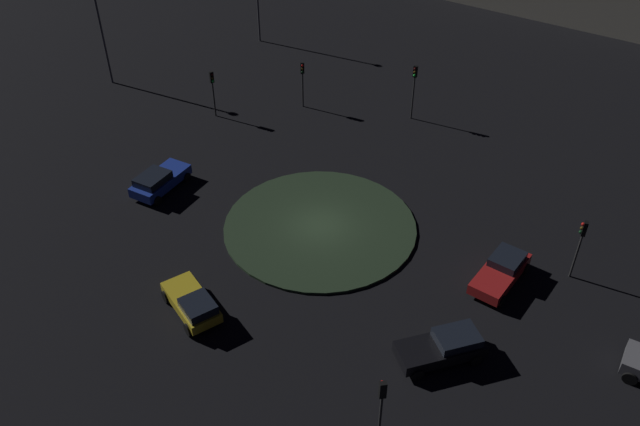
{
  "coord_description": "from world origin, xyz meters",
  "views": [
    {
      "loc": [
        27.13,
        16.14,
        25.47
      ],
      "look_at": [
        0.0,
        0.0,
        1.11
      ],
      "focal_mm": 36.38,
      "sensor_mm": 36.0,
      "label": 1
    }
  ],
  "objects_px": {
    "car_red": "(501,271)",
    "car_black": "(444,347)",
    "car_yellow": "(193,303)",
    "traffic_light_southwest_near": "(303,76)",
    "car_blue": "(159,180)",
    "traffic_light_northeast": "(382,400)",
    "traffic_light_southwest": "(213,85)",
    "traffic_light_north": "(581,238)",
    "traffic_light_west": "(414,82)",
    "streetlamp_south": "(98,13)"
  },
  "relations": [
    {
      "from": "car_red",
      "to": "car_black",
      "type": "bearing_deg",
      "value": 0.8
    },
    {
      "from": "car_black",
      "to": "car_red",
      "type": "bearing_deg",
      "value": -142.99
    },
    {
      "from": "car_black",
      "to": "car_red",
      "type": "distance_m",
      "value": 6.87
    },
    {
      "from": "car_yellow",
      "to": "traffic_light_southwest_near",
      "type": "xyz_separation_m",
      "value": [
        -22.58,
        -7.21,
        2.0
      ]
    },
    {
      "from": "car_blue",
      "to": "traffic_light_northeast",
      "type": "height_order",
      "value": "traffic_light_northeast"
    },
    {
      "from": "traffic_light_southwest",
      "to": "traffic_light_northeast",
      "type": "bearing_deg",
      "value": -10.03
    },
    {
      "from": "traffic_light_southwest_near",
      "to": "car_blue",
      "type": "bearing_deg",
      "value": -43.76
    },
    {
      "from": "car_black",
      "to": "traffic_light_north",
      "type": "height_order",
      "value": "traffic_light_north"
    },
    {
      "from": "traffic_light_southwest_near",
      "to": "traffic_light_west",
      "type": "height_order",
      "value": "traffic_light_west"
    },
    {
      "from": "traffic_light_west",
      "to": "car_red",
      "type": "bearing_deg",
      "value": 36.73
    },
    {
      "from": "car_black",
      "to": "streetlamp_south",
      "type": "relative_size",
      "value": 0.47
    },
    {
      "from": "car_black",
      "to": "traffic_light_west",
      "type": "bearing_deg",
      "value": -109.25
    },
    {
      "from": "traffic_light_southwest_near",
      "to": "streetlamp_south",
      "type": "relative_size",
      "value": 0.41
    },
    {
      "from": "traffic_light_southwest",
      "to": "car_black",
      "type": "bearing_deg",
      "value": 0.05
    },
    {
      "from": "traffic_light_north",
      "to": "traffic_light_west",
      "type": "xyz_separation_m",
      "value": [
        -12.08,
        -15.36,
        0.34
      ]
    },
    {
      "from": "traffic_light_northeast",
      "to": "traffic_light_west",
      "type": "height_order",
      "value": "traffic_light_west"
    },
    {
      "from": "traffic_light_north",
      "to": "traffic_light_west",
      "type": "distance_m",
      "value": 19.55
    },
    {
      "from": "car_red",
      "to": "traffic_light_northeast",
      "type": "bearing_deg",
      "value": 0.55
    },
    {
      "from": "car_blue",
      "to": "traffic_light_west",
      "type": "xyz_separation_m",
      "value": [
        -17.58,
        10.48,
        2.4
      ]
    },
    {
      "from": "traffic_light_southwest_near",
      "to": "traffic_light_west",
      "type": "bearing_deg",
      "value": 72.12
    },
    {
      "from": "car_red",
      "to": "traffic_light_northeast",
      "type": "xyz_separation_m",
      "value": [
        12.71,
        -1.31,
        2.18
      ]
    },
    {
      "from": "car_yellow",
      "to": "traffic_light_northeast",
      "type": "distance_m",
      "value": 12.27
    },
    {
      "from": "traffic_light_north",
      "to": "streetlamp_south",
      "type": "bearing_deg",
      "value": -19.78
    },
    {
      "from": "traffic_light_southwest",
      "to": "streetlamp_south",
      "type": "height_order",
      "value": "streetlamp_south"
    },
    {
      "from": "traffic_light_northeast",
      "to": "streetlamp_south",
      "type": "relative_size",
      "value": 0.44
    },
    {
      "from": "traffic_light_southwest",
      "to": "traffic_light_northeast",
      "type": "relative_size",
      "value": 0.93
    },
    {
      "from": "car_yellow",
      "to": "traffic_light_north",
      "type": "relative_size",
      "value": 1.1
    },
    {
      "from": "car_blue",
      "to": "traffic_light_southwest_near",
      "type": "relative_size",
      "value": 1.14
    },
    {
      "from": "traffic_light_north",
      "to": "traffic_light_northeast",
      "type": "relative_size",
      "value": 0.97
    },
    {
      "from": "car_red",
      "to": "traffic_light_southwest_near",
      "type": "xyz_separation_m",
      "value": [
        -11.73,
        -20.44,
        2.01
      ]
    },
    {
      "from": "traffic_light_northeast",
      "to": "car_blue",
      "type": "bearing_deg",
      "value": 25.31
    },
    {
      "from": "traffic_light_southwest",
      "to": "car_blue",
      "type": "bearing_deg",
      "value": -44.04
    },
    {
      "from": "traffic_light_north",
      "to": "traffic_light_northeast",
      "type": "xyz_separation_m",
      "value": [
        15.07,
        -4.63,
        0.09
      ]
    },
    {
      "from": "car_yellow",
      "to": "car_red",
      "type": "height_order",
      "value": "car_yellow"
    },
    {
      "from": "car_red",
      "to": "streetlamp_south",
      "type": "distance_m",
      "value": 38.08
    },
    {
      "from": "car_yellow",
      "to": "traffic_light_southwest",
      "type": "distance_m",
      "value": 21.67
    },
    {
      "from": "car_red",
      "to": "traffic_light_southwest",
      "type": "xyz_separation_m",
      "value": [
        -6.84,
        -25.6,
        1.99
      ]
    },
    {
      "from": "traffic_light_northeast",
      "to": "traffic_light_west",
      "type": "distance_m",
      "value": 29.21
    },
    {
      "from": "car_black",
      "to": "traffic_light_northeast",
      "type": "height_order",
      "value": "traffic_light_northeast"
    },
    {
      "from": "traffic_light_west",
      "to": "traffic_light_northeast",
      "type": "bearing_deg",
      "value": 18.49
    },
    {
      "from": "streetlamp_south",
      "to": "car_red",
      "type": "bearing_deg",
      "value": 79.38
    },
    {
      "from": "car_black",
      "to": "streetlamp_south",
      "type": "bearing_deg",
      "value": -68.12
    },
    {
      "from": "streetlamp_south",
      "to": "car_blue",
      "type": "bearing_deg",
      "value": 55.26
    },
    {
      "from": "traffic_light_north",
      "to": "traffic_light_southwest_near",
      "type": "xyz_separation_m",
      "value": [
        -9.37,
        -23.76,
        -0.08
      ]
    },
    {
      "from": "traffic_light_northeast",
      "to": "streetlamp_south",
      "type": "distance_m",
      "value": 40.92
    },
    {
      "from": "car_black",
      "to": "traffic_light_southwest",
      "type": "bearing_deg",
      "value": -76.12
    },
    {
      "from": "car_blue",
      "to": "traffic_light_northeast",
      "type": "relative_size",
      "value": 1.07
    },
    {
      "from": "traffic_light_west",
      "to": "traffic_light_southwest",
      "type": "bearing_deg",
      "value": -63.79
    },
    {
      "from": "car_red",
      "to": "traffic_light_southwest_near",
      "type": "relative_size",
      "value": 1.22
    },
    {
      "from": "traffic_light_north",
      "to": "traffic_light_southwest",
      "type": "distance_m",
      "value": 29.26
    }
  ]
}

